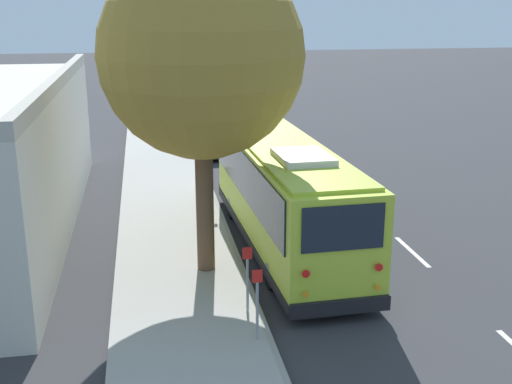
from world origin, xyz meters
The scene contains 12 objects.
ground_plane centered at (0.00, 0.00, 0.00)m, with size 160.00×160.00×0.00m, color #333335.
sidewalk_slab centered at (0.00, 3.32, 0.07)m, with size 80.00×3.33×0.15m, color #A3A099.
curb_strip centered at (0.00, 1.58, 0.07)m, with size 80.00×0.14×0.15m, color gray.
shuttle_bus centered at (-0.25, 0.04, 1.74)m, with size 10.21×2.95×3.27m.
parked_sedan_blue centered at (12.56, 0.64, 0.62)m, with size 4.28×1.75×1.33m.
parked_sedan_white centered at (19.62, 0.36, 0.59)m, with size 4.62×1.91×1.28m.
street_tree centered at (-1.66, 2.55, 6.13)m, with size 5.12×5.12×8.97m.
sign_post_near centered at (-5.80, 1.86, 0.97)m, with size 0.06×0.22×1.60m.
sign_post_far centered at (-4.52, 1.86, 0.97)m, with size 0.06×0.22×1.60m.
fire_hydrant centered at (5.98, 2.00, 0.55)m, with size 0.22×0.22×0.81m.
lane_stripe_mid centered at (-1.30, -3.58, 0.00)m, with size 2.40×0.14×0.01m, color silver.
lane_stripe_ahead centered at (4.70, -3.58, 0.00)m, with size 2.40×0.14×0.01m, color silver.
Camera 1 is at (-17.83, 4.01, 7.05)m, focal length 45.00 mm.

